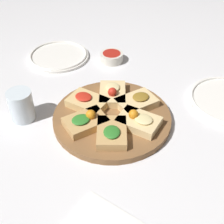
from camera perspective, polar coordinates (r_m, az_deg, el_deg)
The scene contains 11 objects.
ground_plane at distance 0.91m, azimuth 0.00°, elevation -1.53°, with size 3.00×3.00×0.00m, color white.
serving_board at distance 0.90m, azimuth 0.00°, elevation -1.06°, with size 0.34×0.34×0.02m, color brown.
focaccia_slice_0 at distance 0.86m, azimuth -4.82°, elevation -1.73°, with size 0.11×0.13×0.05m.
focaccia_slice_1 at distance 0.83m, azimuth -0.05°, elevation -3.79°, with size 0.13×0.14×0.03m.
focaccia_slice_2 at distance 0.86m, azimuth 4.87°, elevation -1.66°, with size 0.12×0.10×0.05m.
focaccia_slice_3 at distance 0.93m, azimuth 4.56°, elevation 1.82°, with size 0.11×0.13×0.03m.
focaccia_slice_4 at distance 0.95m, azimuth 0.09°, elevation 3.41°, with size 0.13×0.14×0.05m.
focaccia_slice_5 at distance 0.93m, azimuth -4.54°, elevation 1.84°, with size 0.12×0.09×0.03m.
plate_left at distance 1.21m, azimuth -9.75°, elevation 10.13°, with size 0.23×0.23×0.02m.
water_glass at distance 0.93m, azimuth -16.26°, elevation 1.14°, with size 0.07×0.07×0.09m, color silver.
dipping_bowl at distance 1.17m, azimuth -0.06°, elevation 10.06°, with size 0.08×0.08×0.03m.
Camera 1 is at (0.43, -0.52, 0.61)m, focal length 50.00 mm.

